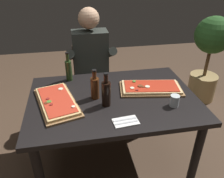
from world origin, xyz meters
TOP-DOWN VIEW (x-y plane):
  - ground_plane at (0.00, 0.00)m, footprint 6.40×6.40m
  - dining_table at (0.00, 0.00)m, footprint 1.40×0.96m
  - pizza_rectangular_front at (0.35, 0.06)m, footprint 0.58×0.35m
  - pizza_rectangular_left at (-0.46, -0.01)m, footprint 0.41×0.60m
  - wine_bottle_dark at (-0.15, 0.02)m, footprint 0.07×0.07m
  - oil_bottle_amber at (-0.35, 0.38)m, footprint 0.06×0.06m
  - vinegar_bottle_green at (-0.07, -0.10)m, footprint 0.07×0.07m
  - tumbler_near_camera at (0.45, -0.21)m, footprint 0.07×0.07m
  - napkin_cutlery_set at (0.03, -0.35)m, footprint 0.19×0.13m
  - diner_chair at (-0.11, 0.86)m, footprint 0.44×0.44m
  - seated_diner at (-0.11, 0.74)m, footprint 0.53×0.41m
  - potted_plant_corner at (1.45, 0.92)m, footprint 0.46×0.46m

SIDE VIEW (x-z plane):
  - ground_plane at x=0.00m, z-range 0.00..0.00m
  - diner_chair at x=-0.11m, z-range 0.05..0.92m
  - dining_table at x=0.00m, z-range 0.27..1.01m
  - potted_plant_corner at x=1.45m, z-range 0.10..1.25m
  - seated_diner at x=-0.11m, z-range 0.08..1.41m
  - napkin_cutlery_set at x=0.03m, z-range 0.74..0.75m
  - pizza_rectangular_left at x=-0.46m, z-range 0.73..0.78m
  - pizza_rectangular_front at x=0.35m, z-range 0.73..0.78m
  - tumbler_near_camera at x=0.45m, z-range 0.73..0.83m
  - wine_bottle_dark at x=-0.15m, z-range 0.71..0.97m
  - oil_bottle_amber at x=-0.35m, z-range 0.71..0.99m
  - vinegar_bottle_green at x=-0.07m, z-range 0.71..0.99m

